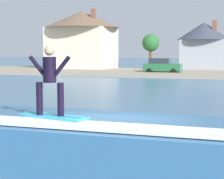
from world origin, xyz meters
TOP-DOWN VIEW (x-y plane):
  - ground_plane at (0.00, 0.00)m, footprint 260.00×260.00m
  - wave_crest at (-1.25, -0.21)m, footprint 8.78×3.41m
  - surfboard at (-1.48, -0.86)m, footprint 1.92×0.93m
  - surfer at (-1.54, -0.89)m, footprint 1.11×0.32m
  - shoreline_bank at (0.00, 39.59)m, footprint 120.00×17.45m
  - car_near_shore at (-6.85, 39.05)m, footprint 4.54×2.24m
  - house_with_chimney at (-20.30, 45.92)m, footprint 11.15×11.15m
  - house_small_cottage at (-2.93, 48.96)m, footprint 7.49×7.49m
  - tree_tall_bare at (-10.03, 46.51)m, footprint 2.43×2.43m

SIDE VIEW (x-z plane):
  - ground_plane at x=0.00m, z-range 0.00..0.00m
  - shoreline_bank at x=0.00m, z-range 0.00..0.19m
  - wave_crest at x=-1.25m, z-range -0.04..1.22m
  - car_near_shore at x=-6.85m, z-range 0.02..1.88m
  - surfboard at x=-1.48m, z-range 1.25..1.31m
  - surfer at x=-1.54m, z-range 1.41..3.10m
  - tree_tall_bare at x=-10.03m, z-range 1.23..6.31m
  - house_small_cottage at x=-2.93m, z-range 0.39..7.31m
  - house_with_chimney at x=-20.30m, z-range 0.53..9.25m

